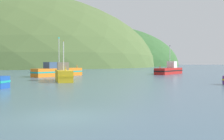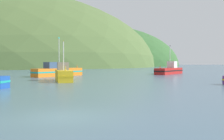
% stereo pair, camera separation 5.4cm
% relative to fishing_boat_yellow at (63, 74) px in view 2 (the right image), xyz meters
% --- Properties ---
extents(ground_plane, '(600.00, 600.00, 0.00)m').
position_rel_fishing_boat_yellow_xyz_m(ground_plane, '(6.31, -24.40, -0.91)').
color(ground_plane, slate).
extents(hill_far_left, '(121.36, 97.09, 58.86)m').
position_rel_fishing_boat_yellow_xyz_m(hill_far_left, '(-19.98, 158.67, -0.91)').
color(hill_far_left, '#386633').
rests_on(hill_far_left, ground).
extents(fishing_boat_yellow, '(4.44, 8.31, 5.60)m').
position_rel_fishing_boat_yellow_xyz_m(fishing_boat_yellow, '(0.00, 0.00, 0.00)').
color(fishing_boat_yellow, gold).
rests_on(fishing_boat_yellow, ground).
extents(fishing_boat_orange, '(7.46, 10.56, 7.19)m').
position_rel_fishing_boat_yellow_xyz_m(fishing_boat_orange, '(-4.38, 12.49, -0.00)').
color(fishing_boat_orange, orange).
rests_on(fishing_boat_orange, ground).
extents(fishing_boat_red, '(7.20, 10.33, 6.30)m').
position_rel_fishing_boat_yellow_xyz_m(fishing_boat_red, '(17.43, 23.49, -0.07)').
color(fishing_boat_red, red).
rests_on(fishing_boat_red, ground).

